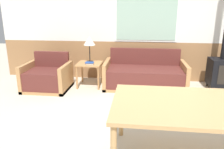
{
  "coord_description": "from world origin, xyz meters",
  "views": [
    {
      "loc": [
        -0.16,
        -2.71,
        1.68
      ],
      "look_at": [
        -0.62,
        1.07,
        0.56
      ],
      "focal_mm": 35.0,
      "sensor_mm": 36.0,
      "label": 1
    }
  ],
  "objects_px": {
    "dining_table": "(194,109)",
    "wood_stove": "(224,62)",
    "table_lamp": "(89,41)",
    "couch": "(144,76)",
    "side_table": "(90,67)",
    "armchair": "(47,78)"
  },
  "relations": [
    {
      "from": "armchair",
      "to": "wood_stove",
      "type": "xyz_separation_m",
      "value": [
        3.8,
        0.46,
        0.37
      ]
    },
    {
      "from": "couch",
      "to": "table_lamp",
      "type": "xyz_separation_m",
      "value": [
        -1.25,
        0.03,
        0.75
      ]
    },
    {
      "from": "wood_stove",
      "to": "armchair",
      "type": "bearing_deg",
      "value": -173.08
    },
    {
      "from": "couch",
      "to": "dining_table",
      "type": "bearing_deg",
      "value": -79.57
    },
    {
      "from": "table_lamp",
      "to": "side_table",
      "type": "bearing_deg",
      "value": -83.72
    },
    {
      "from": "dining_table",
      "to": "side_table",
      "type": "bearing_deg",
      "value": 124.75
    },
    {
      "from": "dining_table",
      "to": "couch",
      "type": "bearing_deg",
      "value": 100.43
    },
    {
      "from": "wood_stove",
      "to": "dining_table",
      "type": "bearing_deg",
      "value": -115.1
    },
    {
      "from": "couch",
      "to": "dining_table",
      "type": "height_order",
      "value": "couch"
    },
    {
      "from": "armchair",
      "to": "wood_stove",
      "type": "distance_m",
      "value": 3.84
    },
    {
      "from": "dining_table",
      "to": "wood_stove",
      "type": "relative_size",
      "value": 0.7
    },
    {
      "from": "couch",
      "to": "armchair",
      "type": "xyz_separation_m",
      "value": [
        -2.12,
        -0.38,
        -0.0
      ]
    },
    {
      "from": "table_lamp",
      "to": "dining_table",
      "type": "xyz_separation_m",
      "value": [
        1.71,
        -2.55,
        -0.35
      ]
    },
    {
      "from": "couch",
      "to": "table_lamp",
      "type": "relative_size",
      "value": 3.03
    },
    {
      "from": "dining_table",
      "to": "wood_stove",
      "type": "distance_m",
      "value": 2.86
    },
    {
      "from": "armchair",
      "to": "dining_table",
      "type": "relative_size",
      "value": 0.54
    },
    {
      "from": "side_table",
      "to": "dining_table",
      "type": "xyz_separation_m",
      "value": [
        1.7,
        -2.45,
        0.21
      ]
    },
    {
      "from": "table_lamp",
      "to": "dining_table",
      "type": "bearing_deg",
      "value": -56.1
    },
    {
      "from": "table_lamp",
      "to": "wood_stove",
      "type": "xyz_separation_m",
      "value": [
        2.92,
        0.04,
        -0.39
      ]
    },
    {
      "from": "couch",
      "to": "side_table",
      "type": "height_order",
      "value": "couch"
    },
    {
      "from": "table_lamp",
      "to": "dining_table",
      "type": "height_order",
      "value": "table_lamp"
    },
    {
      "from": "armchair",
      "to": "dining_table",
      "type": "height_order",
      "value": "armchair"
    }
  ]
}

